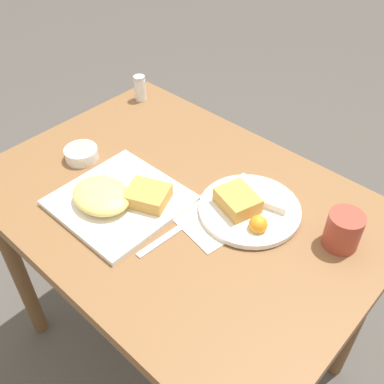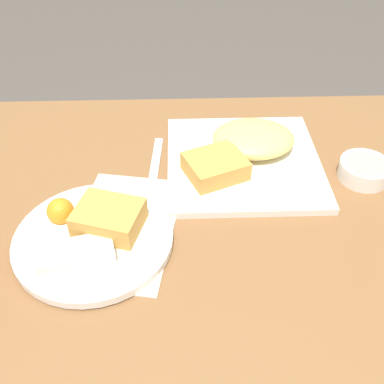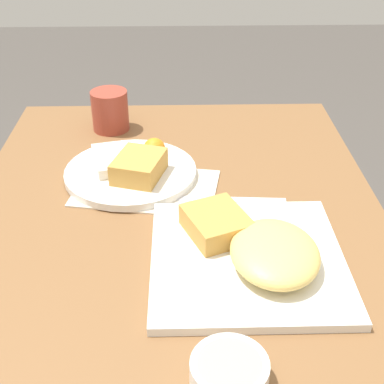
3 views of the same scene
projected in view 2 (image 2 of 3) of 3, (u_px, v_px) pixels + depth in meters
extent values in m
cube|color=brown|center=(194.00, 212.00, 0.79)|extent=(1.01, 0.73, 0.04)
cylinder|color=brown|center=(347.00, 228.00, 1.28)|extent=(0.05, 0.05, 0.71)
cylinder|color=brown|center=(30.00, 235.00, 1.25)|extent=(0.05, 0.05, 0.71)
cube|color=beige|center=(124.00, 228.00, 0.74)|extent=(0.21, 0.28, 0.00)
cube|color=white|center=(243.00, 162.00, 0.86)|extent=(0.29, 0.29, 0.01)
ellipsoid|color=#EFCC6B|center=(253.00, 138.00, 0.87)|extent=(0.16, 0.13, 0.04)
cube|color=gold|center=(215.00, 166.00, 0.81)|extent=(0.13, 0.12, 0.04)
cylinder|color=white|center=(94.00, 239.00, 0.71)|extent=(0.25, 0.25, 0.01)
cube|color=gold|center=(109.00, 218.00, 0.70)|extent=(0.12, 0.11, 0.04)
cube|color=silver|center=(75.00, 254.00, 0.66)|extent=(0.12, 0.08, 0.02)
sphere|color=orange|center=(60.00, 211.00, 0.72)|extent=(0.04, 0.04, 0.04)
cylinder|color=white|center=(364.00, 170.00, 0.82)|extent=(0.09, 0.09, 0.03)
cylinder|color=beige|center=(366.00, 164.00, 0.81)|extent=(0.08, 0.08, 0.00)
cube|color=silver|center=(154.00, 170.00, 0.85)|extent=(0.03, 0.20, 0.00)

